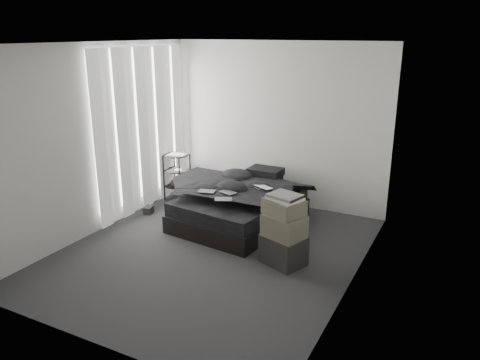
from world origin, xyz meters
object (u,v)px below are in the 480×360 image
at_px(box_lower, 283,250).
at_px(laptop, 261,183).
at_px(bed, 240,215).
at_px(side_stand, 177,177).

bearing_deg(box_lower, laptop, 128.77).
bearing_deg(bed, laptop, 7.50).
distance_m(bed, box_lower, 1.38).
distance_m(bed, laptop, 0.64).
xyz_separation_m(bed, box_lower, (1.06, -0.89, 0.06)).
height_order(bed, side_stand, side_stand).
xyz_separation_m(bed, laptop, (0.34, 0.00, 0.55)).
distance_m(side_stand, box_lower, 2.83).
height_order(laptop, side_stand, side_stand).
relative_size(laptop, box_lower, 0.60).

